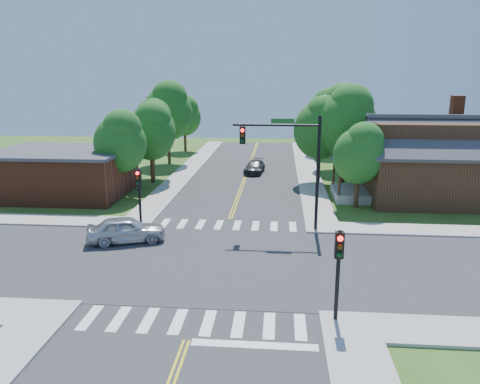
# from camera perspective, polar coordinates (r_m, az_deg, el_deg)

# --- Properties ---
(ground) EXTENTS (100.00, 100.00, 0.00)m
(ground) POSITION_cam_1_polar(r_m,az_deg,el_deg) (24.72, -3.10, -8.57)
(ground) COLOR #305319
(ground) RESTS_ON ground
(road_ns) EXTENTS (10.00, 90.00, 0.04)m
(road_ns) POSITION_cam_1_polar(r_m,az_deg,el_deg) (24.71, -3.10, -8.52)
(road_ns) COLOR #2D2D30
(road_ns) RESTS_ON ground
(road_ew) EXTENTS (90.00, 10.00, 0.04)m
(road_ew) POSITION_cam_1_polar(r_m,az_deg,el_deg) (24.71, -3.10, -8.51)
(road_ew) COLOR #2D2D30
(road_ew) RESTS_ON ground
(intersection_patch) EXTENTS (10.20, 10.20, 0.06)m
(intersection_patch) POSITION_cam_1_polar(r_m,az_deg,el_deg) (24.72, -3.10, -8.57)
(intersection_patch) COLOR #2D2D30
(intersection_patch) RESTS_ON ground
(sidewalk_ne) EXTENTS (40.00, 40.00, 0.14)m
(sidewalk_ne) POSITION_cam_1_polar(r_m,az_deg,el_deg) (41.49, 22.38, -0.19)
(sidewalk_ne) COLOR #9E9B93
(sidewalk_ne) RESTS_ON ground
(sidewalk_nw) EXTENTS (40.00, 40.00, 0.14)m
(sidewalk_nw) POSITION_cam_1_polar(r_m,az_deg,el_deg) (43.91, -20.98, 0.68)
(sidewalk_nw) COLOR #9E9B93
(sidewalk_nw) RESTS_ON ground
(crosswalk_north) EXTENTS (8.85, 2.00, 0.01)m
(crosswalk_north) POSITION_cam_1_polar(r_m,az_deg,el_deg) (30.48, -1.49, -4.04)
(crosswalk_north) COLOR white
(crosswalk_north) RESTS_ON ground
(crosswalk_south) EXTENTS (8.85, 2.00, 0.01)m
(crosswalk_south) POSITION_cam_1_polar(r_m,az_deg,el_deg) (19.19, -5.75, -15.50)
(crosswalk_south) COLOR white
(crosswalk_south) RESTS_ON ground
(centerline) EXTENTS (0.30, 90.00, 0.01)m
(centerline) POSITION_cam_1_polar(r_m,az_deg,el_deg) (24.70, -3.10, -8.47)
(centerline) COLOR gold
(centerline) RESTS_ON ground
(stop_bar) EXTENTS (4.60, 0.45, 0.09)m
(stop_bar) POSITION_cam_1_polar(r_m,az_deg,el_deg) (17.75, 1.76, -18.26)
(stop_bar) COLOR white
(stop_bar) RESTS_ON ground
(signal_mast_ne) EXTENTS (5.30, 0.42, 7.20)m
(signal_mast_ne) POSITION_cam_1_polar(r_m,az_deg,el_deg) (28.57, 6.16, 4.59)
(signal_mast_ne) COLOR black
(signal_mast_ne) RESTS_ON ground
(signal_pole_se) EXTENTS (0.34, 0.42, 3.80)m
(signal_pole_se) POSITION_cam_1_polar(r_m,az_deg,el_deg) (18.44, 11.94, -8.01)
(signal_pole_se) COLOR black
(signal_pole_se) RESTS_ON ground
(signal_pole_nw) EXTENTS (0.34, 0.42, 3.80)m
(signal_pole_nw) POSITION_cam_1_polar(r_m,az_deg,el_deg) (30.31, -12.23, 0.68)
(signal_pole_nw) COLOR black
(signal_pole_nw) RESTS_ON ground
(house_ne) EXTENTS (13.05, 8.80, 7.11)m
(house_ne) POSITION_cam_1_polar(r_m,az_deg,el_deg) (39.17, 22.50, 3.89)
(house_ne) COLOR #381E13
(house_ne) RESTS_ON ground
(building_nw) EXTENTS (10.40, 8.40, 3.73)m
(building_nw) POSITION_cam_1_polar(r_m,az_deg,el_deg) (40.55, -20.72, 2.28)
(building_nw) COLOR brown
(building_nw) RESTS_ON ground
(tree_e_a) EXTENTS (3.73, 3.54, 6.34)m
(tree_e_a) POSITION_cam_1_polar(r_m,az_deg,el_deg) (34.80, 14.45, 4.74)
(tree_e_a) COLOR #382314
(tree_e_a) RESTS_ON ground
(tree_e_b) EXTENTS (5.24, 4.97, 8.90)m
(tree_e_b) POSITION_cam_1_polar(r_m,az_deg,el_deg) (41.39, 12.91, 8.59)
(tree_e_b) COLOR #382314
(tree_e_b) RESTS_ON ground
(tree_e_c) EXTENTS (5.19, 4.93, 8.83)m
(tree_e_c) POSITION_cam_1_polar(r_m,az_deg,el_deg) (49.02, 12.01, 9.37)
(tree_e_c) COLOR #382314
(tree_e_c) RESTS_ON ground
(tree_e_d) EXTENTS (4.75, 4.51, 8.07)m
(tree_e_d) POSITION_cam_1_polar(r_m,az_deg,el_deg) (58.35, 10.39, 9.64)
(tree_e_d) COLOR #382314
(tree_e_d) RESTS_ON ground
(tree_w_a) EXTENTS (4.13, 3.92, 7.02)m
(tree_w_a) POSITION_cam_1_polar(r_m,az_deg,el_deg) (38.06, -14.34, 6.19)
(tree_w_a) COLOR #382314
(tree_w_a) RESTS_ON ground
(tree_w_b) EXTENTS (4.42, 4.20, 7.51)m
(tree_w_b) POSITION_cam_1_polar(r_m,az_deg,el_deg) (44.30, -10.65, 7.84)
(tree_w_b) COLOR #382314
(tree_w_b) RESTS_ON ground
(tree_w_c) EXTENTS (5.35, 5.08, 9.09)m
(tree_w_c) POSITION_cam_1_polar(r_m,az_deg,el_deg) (51.76, -8.75, 9.93)
(tree_w_c) COLOR #382314
(tree_w_c) RESTS_ON ground
(tree_w_d) EXTENTS (4.17, 3.96, 7.09)m
(tree_w_d) POSITION_cam_1_polar(r_m,az_deg,el_deg) (60.58, -6.72, 9.31)
(tree_w_d) COLOR #382314
(tree_w_d) RESTS_ON ground
(tree_house) EXTENTS (4.64, 4.41, 7.89)m
(tree_house) POSITION_cam_1_polar(r_m,az_deg,el_deg) (42.07, 9.86, 7.90)
(tree_house) COLOR #382314
(tree_house) RESTS_ON ground
(tree_bldg) EXTENTS (4.34, 4.12, 7.37)m
(tree_bldg) POSITION_cam_1_polar(r_m,az_deg,el_deg) (42.48, -10.77, 7.46)
(tree_bldg) COLOR #382314
(tree_bldg) RESTS_ON ground
(car_silver) EXTENTS (4.35, 5.48, 1.52)m
(car_silver) POSITION_cam_1_polar(r_m,az_deg,el_deg) (28.05, -13.71, -4.53)
(car_silver) COLOR silver
(car_silver) RESTS_ON ground
(car_dgrey) EXTENTS (2.58, 4.56, 1.22)m
(car_dgrey) POSITION_cam_1_polar(r_m,az_deg,el_deg) (46.67, 1.79, 3.03)
(car_dgrey) COLOR #2C2F31
(car_dgrey) RESTS_ON ground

